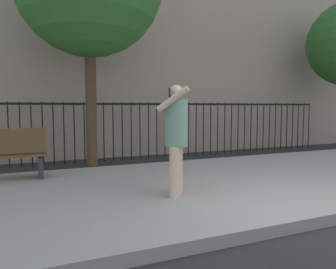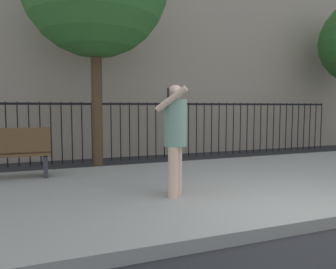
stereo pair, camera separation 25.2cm
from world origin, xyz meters
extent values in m
plane|color=#28282B|center=(0.00, 0.00, 0.00)|extent=(60.00, 60.00, 0.00)
cube|color=#9E9B93|center=(0.00, 2.20, 0.07)|extent=(28.00, 4.40, 0.15)
cube|color=tan|center=(0.00, 8.50, 4.98)|extent=(28.00, 4.00, 9.96)
cube|color=black|center=(0.00, 5.90, 1.55)|extent=(12.00, 0.04, 0.06)
cylinder|color=black|center=(-3.96, 5.90, 0.80)|extent=(0.03, 0.03, 1.60)
cylinder|color=black|center=(-3.70, 5.90, 0.80)|extent=(0.03, 0.03, 1.60)
cylinder|color=black|center=(-3.45, 5.90, 0.80)|extent=(0.03, 0.03, 1.60)
cylinder|color=black|center=(-3.19, 5.90, 0.80)|extent=(0.03, 0.03, 1.60)
cylinder|color=black|center=(-2.94, 5.90, 0.80)|extent=(0.03, 0.03, 1.60)
cylinder|color=black|center=(-2.68, 5.90, 0.80)|extent=(0.03, 0.03, 1.60)
cylinder|color=black|center=(-2.43, 5.90, 0.80)|extent=(0.03, 0.03, 1.60)
cylinder|color=black|center=(-2.17, 5.90, 0.80)|extent=(0.03, 0.03, 1.60)
cylinder|color=black|center=(-1.91, 5.90, 0.80)|extent=(0.03, 0.03, 1.60)
cylinder|color=black|center=(-1.66, 5.90, 0.80)|extent=(0.03, 0.03, 1.60)
cylinder|color=black|center=(-1.40, 5.90, 0.80)|extent=(0.03, 0.03, 1.60)
cylinder|color=black|center=(-1.15, 5.90, 0.80)|extent=(0.03, 0.03, 1.60)
cylinder|color=black|center=(-0.89, 5.90, 0.80)|extent=(0.03, 0.03, 1.60)
cylinder|color=black|center=(-0.64, 5.90, 0.80)|extent=(0.03, 0.03, 1.60)
cylinder|color=black|center=(-0.38, 5.90, 0.80)|extent=(0.03, 0.03, 1.60)
cylinder|color=black|center=(-0.13, 5.90, 0.80)|extent=(0.03, 0.03, 1.60)
cylinder|color=black|center=(0.13, 5.90, 0.80)|extent=(0.03, 0.03, 1.60)
cylinder|color=black|center=(0.38, 5.90, 0.80)|extent=(0.03, 0.03, 1.60)
cylinder|color=black|center=(0.64, 5.90, 0.80)|extent=(0.03, 0.03, 1.60)
cylinder|color=black|center=(0.89, 5.90, 0.80)|extent=(0.03, 0.03, 1.60)
cylinder|color=black|center=(1.15, 5.90, 0.80)|extent=(0.03, 0.03, 1.60)
cylinder|color=black|center=(1.40, 5.90, 0.80)|extent=(0.03, 0.03, 1.60)
cylinder|color=black|center=(1.66, 5.90, 0.80)|extent=(0.03, 0.03, 1.60)
cylinder|color=black|center=(1.91, 5.90, 0.80)|extent=(0.03, 0.03, 1.60)
cylinder|color=black|center=(2.17, 5.90, 0.80)|extent=(0.03, 0.03, 1.60)
cylinder|color=black|center=(2.43, 5.90, 0.80)|extent=(0.03, 0.03, 1.60)
cylinder|color=black|center=(2.68, 5.90, 0.80)|extent=(0.03, 0.03, 1.60)
cylinder|color=black|center=(2.94, 5.90, 0.80)|extent=(0.03, 0.03, 1.60)
cylinder|color=black|center=(3.19, 5.90, 0.80)|extent=(0.03, 0.03, 1.60)
cylinder|color=black|center=(3.45, 5.90, 0.80)|extent=(0.03, 0.03, 1.60)
cylinder|color=black|center=(3.70, 5.90, 0.80)|extent=(0.03, 0.03, 1.60)
cylinder|color=black|center=(3.96, 5.90, 0.80)|extent=(0.03, 0.03, 1.60)
cylinder|color=black|center=(4.21, 5.90, 0.80)|extent=(0.03, 0.03, 1.60)
cylinder|color=black|center=(4.47, 5.90, 0.80)|extent=(0.03, 0.03, 1.60)
cylinder|color=black|center=(4.72, 5.90, 0.80)|extent=(0.03, 0.03, 1.60)
cylinder|color=black|center=(4.98, 5.90, 0.80)|extent=(0.03, 0.03, 1.60)
cylinder|color=black|center=(5.23, 5.90, 0.80)|extent=(0.03, 0.03, 1.60)
cylinder|color=black|center=(5.49, 5.90, 0.80)|extent=(0.03, 0.03, 1.60)
cylinder|color=black|center=(5.74, 5.90, 0.80)|extent=(0.03, 0.03, 1.60)
cylinder|color=black|center=(6.00, 5.90, 0.80)|extent=(0.03, 0.03, 1.60)
cylinder|color=beige|center=(-1.37, 1.48, 0.52)|extent=(0.15, 0.15, 0.75)
cylinder|color=beige|center=(-1.24, 1.64, 0.52)|extent=(0.15, 0.15, 0.75)
cylinder|color=gray|center=(-1.31, 1.56, 1.24)|extent=(0.48, 0.48, 0.68)
sphere|color=beige|center=(-1.31, 1.56, 1.69)|extent=(0.21, 0.21, 0.21)
cylinder|color=beige|center=(-1.43, 1.40, 1.58)|extent=(0.43, 0.37, 0.37)
cylinder|color=beige|center=(-1.18, 1.72, 1.22)|extent=(0.09, 0.09, 0.52)
cube|color=black|center=(-1.45, 1.48, 1.67)|extent=(0.05, 0.06, 0.15)
cube|color=brown|center=(-1.14, 1.76, 1.14)|extent=(0.30, 0.32, 0.34)
cube|color=brown|center=(-3.80, 3.73, 0.60)|extent=(1.60, 0.45, 0.05)
cube|color=brown|center=(-3.80, 3.53, 0.88)|extent=(1.60, 0.06, 0.44)
cube|color=#333338|center=(-3.10, 3.73, 0.35)|extent=(0.08, 0.41, 0.40)
cylinder|color=#4C3823|center=(-1.97, 4.58, 1.65)|extent=(0.24, 0.24, 3.29)
camera|label=1|loc=(-3.35, -2.78, 1.48)|focal=35.00mm
camera|label=2|loc=(-3.12, -2.88, 1.48)|focal=35.00mm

